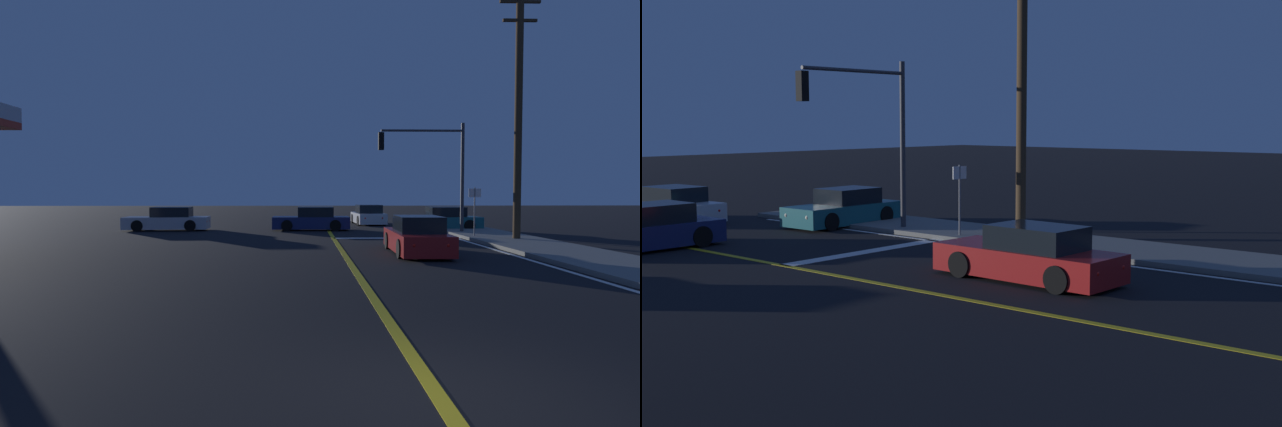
% 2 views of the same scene
% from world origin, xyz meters
% --- Properties ---
extents(ground_plane, '(160.00, 160.00, 0.00)m').
position_xyz_m(ground_plane, '(0.00, 0.00, 0.00)').
color(ground_plane, black).
extents(sidewalk_right, '(3.20, 36.19, 0.15)m').
position_xyz_m(sidewalk_right, '(7.64, 10.05, 0.07)').
color(sidewalk_right, slate).
rests_on(sidewalk_right, ground).
extents(lane_line_center, '(0.20, 34.18, 0.01)m').
position_xyz_m(lane_line_center, '(0.00, 10.05, 0.01)').
color(lane_line_center, gold).
rests_on(lane_line_center, ground).
extents(lane_line_edge_right, '(0.16, 34.18, 0.01)m').
position_xyz_m(lane_line_edge_right, '(5.79, 10.05, 0.01)').
color(lane_line_edge_right, white).
rests_on(lane_line_edge_right, ground).
extents(stop_bar, '(6.04, 0.50, 0.01)m').
position_xyz_m(stop_bar, '(3.02, 18.61, 0.01)').
color(stop_bar, white).
rests_on(stop_bar, ground).
extents(car_far_approaching_navy, '(4.43, 1.98, 1.34)m').
position_xyz_m(car_far_approaching_navy, '(-0.93, 23.93, 0.58)').
color(car_far_approaching_navy, navy).
rests_on(car_far_approaching_navy, ground).
extents(car_distant_tail_teal, '(4.42, 1.94, 1.34)m').
position_xyz_m(car_distant_tail_teal, '(6.58, 23.65, 0.58)').
color(car_distant_tail_teal, '#195960').
rests_on(car_distant_tail_teal, ground).
extents(car_parked_curb_red, '(1.90, 4.69, 1.34)m').
position_xyz_m(car_parked_curb_red, '(2.58, 12.56, 0.58)').
color(car_parked_curb_red, maroon).
rests_on(car_parked_curb_red, ground).
extents(car_mid_block_white, '(2.04, 4.58, 1.34)m').
position_xyz_m(car_mid_block_white, '(3.02, 29.30, 0.58)').
color(car_mid_block_white, silver).
rests_on(car_mid_block_white, ground).
extents(car_side_waiting_silver, '(4.75, 2.02, 1.34)m').
position_xyz_m(car_side_waiting_silver, '(-9.15, 23.96, 0.58)').
color(car_side_waiting_silver, '#B2B5BA').
rests_on(car_side_waiting_silver, ground).
extents(traffic_signal_near_right, '(4.48, 0.28, 5.76)m').
position_xyz_m(traffic_signal_near_right, '(5.22, 20.91, 3.88)').
color(traffic_signal_near_right, '#38383D').
rests_on(traffic_signal_near_right, ground).
extents(utility_pole_right, '(1.77, 0.32, 10.99)m').
position_xyz_m(utility_pole_right, '(7.94, 16.72, 5.67)').
color(utility_pole_right, '#42301E').
rests_on(utility_pole_right, ground).
extents(street_sign_corner, '(0.56, 0.10, 2.39)m').
position_xyz_m(street_sign_corner, '(6.54, 18.11, 1.61)').
color(street_sign_corner, slate).
rests_on(street_sign_corner, ground).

